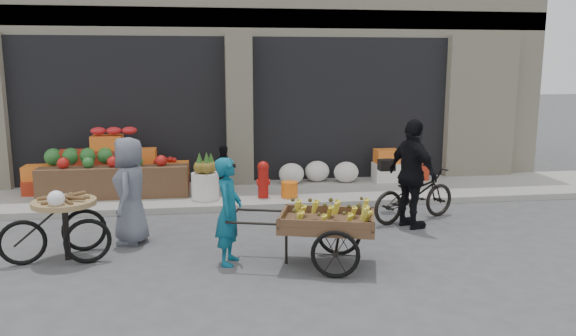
{
  "coord_description": "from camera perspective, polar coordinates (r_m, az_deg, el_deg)",
  "views": [
    {
      "loc": [
        -0.72,
        -6.91,
        2.64
      ],
      "look_at": [
        0.5,
        1.32,
        1.1
      ],
      "focal_mm": 35.0,
      "sensor_mm": 36.0,
      "label": 1
    }
  ],
  "objects": [
    {
      "name": "ground",
      "position": [
        7.43,
        -2.35,
        -10.33
      ],
      "size": [
        80.0,
        80.0,
        0.0
      ],
      "primitive_type": "plane",
      "color": "#424244",
      "rests_on": "ground"
    },
    {
      "name": "sidewalk",
      "position": [
        11.33,
        -4.57,
        -2.71
      ],
      "size": [
        18.0,
        2.2,
        0.12
      ],
      "primitive_type": "cube",
      "color": "gray",
      "rests_on": "ground"
    },
    {
      "name": "building",
      "position": [
        14.98,
        -5.82,
        13.22
      ],
      "size": [
        14.0,
        6.45,
        7.0
      ],
      "color": "beige",
      "rests_on": "ground"
    },
    {
      "name": "fruit_display",
      "position": [
        11.59,
        -17.05,
        0.25
      ],
      "size": [
        3.1,
        1.12,
        1.24
      ],
      "color": "#A72C17",
      "rests_on": "sidewalk"
    },
    {
      "name": "pineapple_bin",
      "position": [
        10.75,
        -8.4,
        -1.82
      ],
      "size": [
        0.52,
        0.52,
        0.5
      ],
      "primitive_type": "cylinder",
      "color": "silver",
      "rests_on": "sidewalk"
    },
    {
      "name": "fire_hydrant",
      "position": [
        10.73,
        -2.54,
        -1.02
      ],
      "size": [
        0.22,
        0.22,
        0.71
      ],
      "color": "#A5140F",
      "rests_on": "sidewalk"
    },
    {
      "name": "orange_bucket",
      "position": [
        10.79,
        0.14,
        -2.2
      ],
      "size": [
        0.32,
        0.32,
        0.3
      ],
      "primitive_type": "cylinder",
      "color": "orange",
      "rests_on": "sidewalk"
    },
    {
      "name": "right_bay_goods",
      "position": [
        12.28,
        7.47,
        -0.08
      ],
      "size": [
        3.35,
        0.6,
        0.7
      ],
      "color": "silver",
      "rests_on": "sidewalk"
    },
    {
      "name": "seated_person",
      "position": [
        11.3,
        -6.41,
        -0.06
      ],
      "size": [
        0.51,
        0.43,
        0.93
      ],
      "primitive_type": "imported",
      "rotation": [
        0.0,
        0.0,
        0.17
      ],
      "color": "black",
      "rests_on": "sidewalk"
    },
    {
      "name": "banana_cart",
      "position": [
        7.41,
        3.65,
        -5.21
      ],
      "size": [
        2.24,
        1.38,
        0.88
      ],
      "rotation": [
        0.0,
        0.0,
        -0.29
      ],
      "color": "brown",
      "rests_on": "ground"
    },
    {
      "name": "vendor_woman",
      "position": [
        7.49,
        -6.04,
        -4.39
      ],
      "size": [
        0.48,
        0.6,
        1.44
      ],
      "primitive_type": "imported",
      "rotation": [
        0.0,
        0.0,
        1.29
      ],
      "color": "#0E5671",
      "rests_on": "ground"
    },
    {
      "name": "tricycle_cart",
      "position": [
        8.22,
        -21.74,
        -4.89
      ],
      "size": [
        1.46,
        1.03,
        0.95
      ],
      "rotation": [
        0.0,
        0.0,
        0.27
      ],
      "color": "#9E7F51",
      "rests_on": "ground"
    },
    {
      "name": "vendor_grey",
      "position": [
        8.63,
        -15.75,
        -2.23
      ],
      "size": [
        0.56,
        0.81,
        1.6
      ],
      "primitive_type": "imported",
      "rotation": [
        0.0,
        0.0,
        -1.64
      ],
      "color": "slate",
      "rests_on": "ground"
    },
    {
      "name": "bicycle",
      "position": [
        9.82,
        12.7,
        -2.66
      ],
      "size": [
        1.81,
        1.18,
        0.9
      ],
      "primitive_type": "imported",
      "rotation": [
        0.0,
        0.0,
        1.94
      ],
      "color": "black",
      "rests_on": "ground"
    },
    {
      "name": "cyclist",
      "position": [
        9.29,
        12.54,
        -0.61
      ],
      "size": [
        0.79,
        1.13,
        1.78
      ],
      "primitive_type": "imported",
      "rotation": [
        0.0,
        0.0,
        1.94
      ],
      "color": "black",
      "rests_on": "ground"
    }
  ]
}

